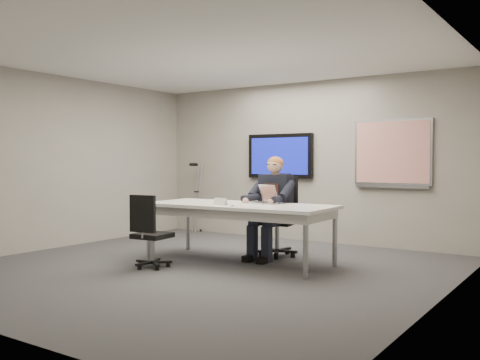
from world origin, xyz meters
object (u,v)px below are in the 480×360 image
Objects in this scene: office_chair_far at (278,231)px; office_chair_near at (150,245)px; conference_table at (239,211)px; laptop at (265,199)px; seated_person at (269,217)px.

office_chair_far reaches higher than office_chair_near.
office_chair_far reaches higher than conference_table.
office_chair_near is 1.70m from laptop.
seated_person is 3.20× the size of laptop.
laptop is (0.25, 0.28, 0.16)m from conference_table.
office_chair_far is 2.54× the size of laptop.
office_chair_far is 0.71m from laptop.
office_chair_near is at bearing -129.50° from conference_table.
laptop reaches higher than conference_table.
seated_person reaches higher than office_chair_far.
laptop is at bearing -134.57° from office_chair_near.
laptop is at bearing 45.95° from conference_table.
conference_table is at bearing -114.74° from seated_person.
laptop reaches higher than office_chair_near.
seated_person is (0.20, 0.49, -0.13)m from conference_table.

